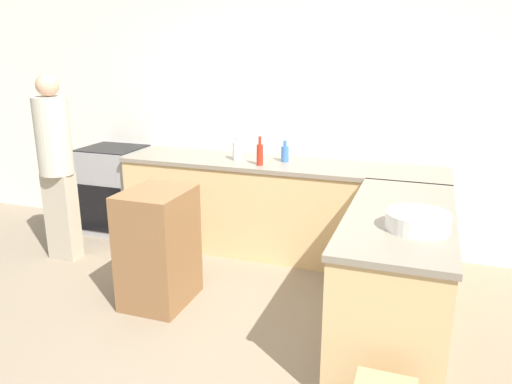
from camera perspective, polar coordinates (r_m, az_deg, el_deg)
The scene contains 11 objects.
ground_plane at distance 3.62m, azimuth -5.64°, elevation -16.63°, with size 14.00×14.00×0.00m, color gray.
wall_back at distance 4.99m, azimuth 3.94°, elevation 9.22°, with size 8.00×0.06×2.70m.
counter_back at distance 4.85m, azimuth 2.59°, elevation -1.81°, with size 3.08×0.69×0.91m.
counter_peninsula at distance 3.58m, azimuth 15.66°, elevation -9.22°, with size 0.69×1.71×0.91m.
range_oven at distance 5.68m, azimuth -15.76°, elevation 0.33°, with size 0.67×0.61×0.92m.
island_table at distance 3.98m, azimuth -11.08°, elevation -6.21°, with size 0.47×0.57×0.92m.
mixing_bowl at distance 3.13m, azimuth 18.00°, elevation -3.17°, with size 0.38×0.38×0.10m.
vinegar_bottle_clear at distance 4.80m, azimuth -2.19°, elevation 4.79°, with size 0.08×0.08×0.24m.
hot_sauce_bottle at distance 4.58m, azimuth 0.44°, elevation 4.38°, with size 0.06×0.06×0.27m.
water_bottle_blue at distance 4.74m, azimuth 3.32°, elevation 4.45°, with size 0.07×0.07×0.20m.
person_by_range at distance 4.93m, azimuth -21.89°, elevation 3.28°, with size 0.31×0.31×1.73m.
Camera 1 is at (1.33, -2.73, 1.96)m, focal length 35.00 mm.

